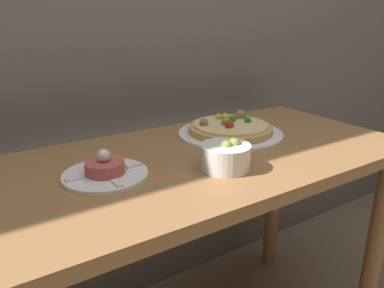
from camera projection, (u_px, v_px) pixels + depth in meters
dining_table at (195, 193)px, 1.09m from camera, size 1.29×0.61×0.74m
pizza_plate at (230, 129)px, 1.23m from camera, size 0.34×0.34×0.07m
tartare_plate at (105, 171)px, 0.91m from camera, size 0.21×0.21×0.07m
small_bowl at (226, 156)px, 0.95m from camera, size 0.13×0.13×0.08m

